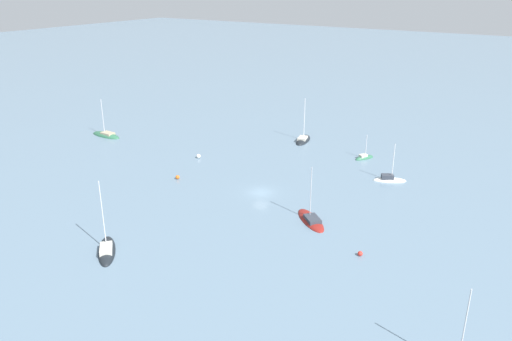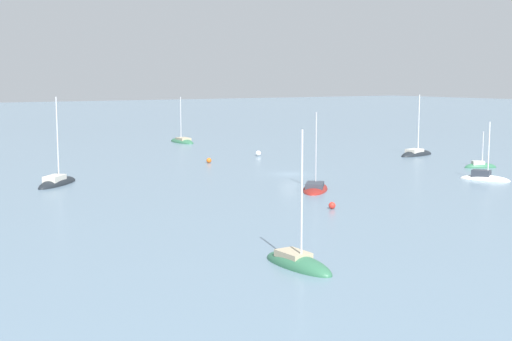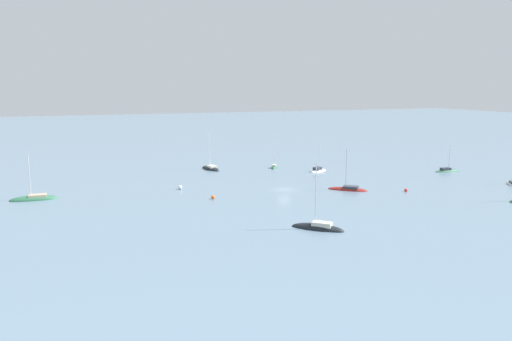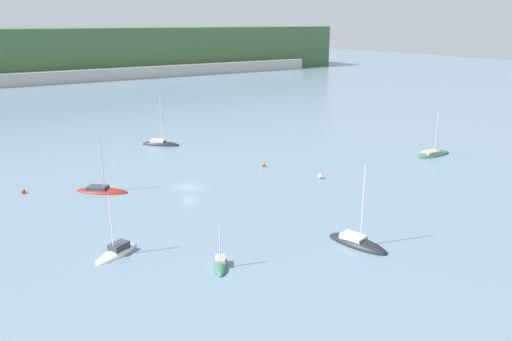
{
  "view_description": "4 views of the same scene",
  "coord_description": "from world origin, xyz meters",
  "px_view_note": "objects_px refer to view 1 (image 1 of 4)",
  "views": [
    {
      "loc": [
        -42.74,
        68.87,
        35.64
      ],
      "look_at": [
        4.84,
        -5.99,
        1.24
      ],
      "focal_mm": 35.0,
      "sensor_mm": 36.0,
      "label": 1
    },
    {
      "loc": [
        -76.71,
        53.94,
        12.76
      ],
      "look_at": [
        -17.55,
        16.41,
        3.58
      ],
      "focal_mm": 50.0,
      "sensor_mm": 36.0,
      "label": 2
    },
    {
      "loc": [
        42.88,
        94.97,
        21.92
      ],
      "look_at": [
        0.93,
        -14.57,
        1.87
      ],
      "focal_mm": 35.0,
      "sensor_mm": 36.0,
      "label": 3
    },
    {
      "loc": [
        -32.4,
        -70.03,
        25.78
      ],
      "look_at": [
        11.09,
        -3.1,
        1.71
      ],
      "focal_mm": 35.0,
      "sensor_mm": 36.0,
      "label": 4
    }
  ],
  "objects_px": {
    "sailboat_4": "(364,158)",
    "mooring_buoy_0": "(178,177)",
    "sailboat_5": "(106,136)",
    "mooring_buoy_2": "(198,156)",
    "sailboat_6": "(107,251)",
    "sailboat_8": "(303,140)",
    "sailboat_1": "(311,220)",
    "sailboat_2": "(389,180)",
    "mooring_buoy_1": "(360,254)"
  },
  "relations": [
    {
      "from": "sailboat_1",
      "to": "sailboat_5",
      "type": "bearing_deg",
      "value": 28.94
    },
    {
      "from": "sailboat_6",
      "to": "sailboat_4",
      "type": "bearing_deg",
      "value": -62.36
    },
    {
      "from": "sailboat_2",
      "to": "mooring_buoy_2",
      "type": "bearing_deg",
      "value": 165.95
    },
    {
      "from": "sailboat_6",
      "to": "mooring_buoy_2",
      "type": "distance_m",
      "value": 39.55
    },
    {
      "from": "sailboat_5",
      "to": "sailboat_8",
      "type": "relative_size",
      "value": 0.9
    },
    {
      "from": "sailboat_4",
      "to": "mooring_buoy_0",
      "type": "xyz_separation_m",
      "value": [
        25.67,
        29.89,
        0.29
      ]
    },
    {
      "from": "sailboat_2",
      "to": "mooring_buoy_0",
      "type": "xyz_separation_m",
      "value": [
        34.16,
        20.65,
        0.24
      ]
    },
    {
      "from": "sailboat_1",
      "to": "sailboat_4",
      "type": "height_order",
      "value": "sailboat_1"
    },
    {
      "from": "sailboat_6",
      "to": "sailboat_8",
      "type": "xyz_separation_m",
      "value": [
        0.27,
        -59.71,
        -0.02
      ]
    },
    {
      "from": "mooring_buoy_2",
      "to": "mooring_buoy_0",
      "type": "bearing_deg",
      "value": 109.44
    },
    {
      "from": "mooring_buoy_1",
      "to": "sailboat_1",
      "type": "bearing_deg",
      "value": -29.21
    },
    {
      "from": "sailboat_8",
      "to": "sailboat_5",
      "type": "bearing_deg",
      "value": 105.17
    },
    {
      "from": "sailboat_8",
      "to": "mooring_buoy_0",
      "type": "relative_size",
      "value": 14.21
    },
    {
      "from": "sailboat_4",
      "to": "sailboat_8",
      "type": "relative_size",
      "value": 0.54
    },
    {
      "from": "sailboat_2",
      "to": "sailboat_8",
      "type": "xyz_separation_m",
      "value": [
        25.02,
        -13.22,
        -0.06
      ]
    },
    {
      "from": "sailboat_6",
      "to": "sailboat_8",
      "type": "height_order",
      "value": "sailboat_6"
    },
    {
      "from": "sailboat_4",
      "to": "sailboat_6",
      "type": "bearing_deg",
      "value": -167.81
    },
    {
      "from": "sailboat_8",
      "to": "mooring_buoy_1",
      "type": "xyz_separation_m",
      "value": [
        -30.43,
        41.8,
        0.25
      ]
    },
    {
      "from": "sailboat_5",
      "to": "mooring_buoy_2",
      "type": "distance_m",
      "value": 28.7
    },
    {
      "from": "sailboat_4",
      "to": "sailboat_6",
      "type": "xyz_separation_m",
      "value": [
        16.27,
        55.72,
        0.02
      ]
    },
    {
      "from": "mooring_buoy_0",
      "to": "sailboat_2",
      "type": "bearing_deg",
      "value": -148.84
    },
    {
      "from": "sailboat_2",
      "to": "sailboat_4",
      "type": "distance_m",
      "value": 12.54
    },
    {
      "from": "sailboat_5",
      "to": "mooring_buoy_2",
      "type": "height_order",
      "value": "sailboat_5"
    },
    {
      "from": "sailboat_4",
      "to": "sailboat_8",
      "type": "xyz_separation_m",
      "value": [
        16.53,
        -3.98,
        -0.0
      ]
    },
    {
      "from": "sailboat_1",
      "to": "mooring_buoy_0",
      "type": "relative_size",
      "value": 12.34
    },
    {
      "from": "sailboat_2",
      "to": "sailboat_8",
      "type": "distance_m",
      "value": 28.3
    },
    {
      "from": "sailboat_6",
      "to": "mooring_buoy_1",
      "type": "xyz_separation_m",
      "value": [
        -30.16,
        -17.91,
        0.23
      ]
    },
    {
      "from": "sailboat_6",
      "to": "mooring_buoy_1",
      "type": "relative_size",
      "value": 16.62
    },
    {
      "from": "sailboat_6",
      "to": "sailboat_8",
      "type": "distance_m",
      "value": 59.71
    },
    {
      "from": "sailboat_5",
      "to": "sailboat_6",
      "type": "xyz_separation_m",
      "value": [
        -42.11,
        37.66,
        0.04
      ]
    },
    {
      "from": "sailboat_4",
      "to": "mooring_buoy_0",
      "type": "distance_m",
      "value": 39.4
    },
    {
      "from": "sailboat_5",
      "to": "sailboat_1",
      "type": "bearing_deg",
      "value": 169.89
    },
    {
      "from": "sailboat_4",
      "to": "mooring_buoy_1",
      "type": "height_order",
      "value": "sailboat_4"
    },
    {
      "from": "sailboat_2",
      "to": "mooring_buoy_1",
      "type": "relative_size",
      "value": 11.62
    },
    {
      "from": "sailboat_6",
      "to": "mooring_buoy_1",
      "type": "distance_m",
      "value": 35.08
    },
    {
      "from": "sailboat_8",
      "to": "mooring_buoy_0",
      "type": "distance_m",
      "value": 35.09
    },
    {
      "from": "sailboat_1",
      "to": "mooring_buoy_2",
      "type": "relative_size",
      "value": 10.8
    },
    {
      "from": "sailboat_5",
      "to": "mooring_buoy_2",
      "type": "bearing_deg",
      "value": -178.34
    },
    {
      "from": "sailboat_1",
      "to": "mooring_buoy_1",
      "type": "distance_m",
      "value": 11.94
    },
    {
      "from": "sailboat_4",
      "to": "mooring_buoy_0",
      "type": "relative_size",
      "value": 7.65
    },
    {
      "from": "sailboat_1",
      "to": "sailboat_6",
      "type": "relative_size",
      "value": 0.83
    },
    {
      "from": "mooring_buoy_0",
      "to": "sailboat_4",
      "type": "bearing_deg",
      "value": -130.65
    },
    {
      "from": "mooring_buoy_1",
      "to": "sailboat_2",
      "type": "bearing_deg",
      "value": -79.28
    },
    {
      "from": "sailboat_4",
      "to": "sailboat_5",
      "type": "height_order",
      "value": "sailboat_5"
    },
    {
      "from": "sailboat_6",
      "to": "sailboat_8",
      "type": "bearing_deg",
      "value": -45.83
    },
    {
      "from": "sailboat_2",
      "to": "mooring_buoy_1",
      "type": "height_order",
      "value": "sailboat_2"
    },
    {
      "from": "sailboat_6",
      "to": "mooring_buoy_2",
      "type": "bearing_deg",
      "value": -26.25
    },
    {
      "from": "sailboat_1",
      "to": "sailboat_2",
      "type": "relative_size",
      "value": 1.19
    },
    {
      "from": "sailboat_2",
      "to": "sailboat_8",
      "type": "bearing_deg",
      "value": 124.42
    },
    {
      "from": "sailboat_5",
      "to": "sailboat_6",
      "type": "bearing_deg",
      "value": 140.77
    }
  ]
}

